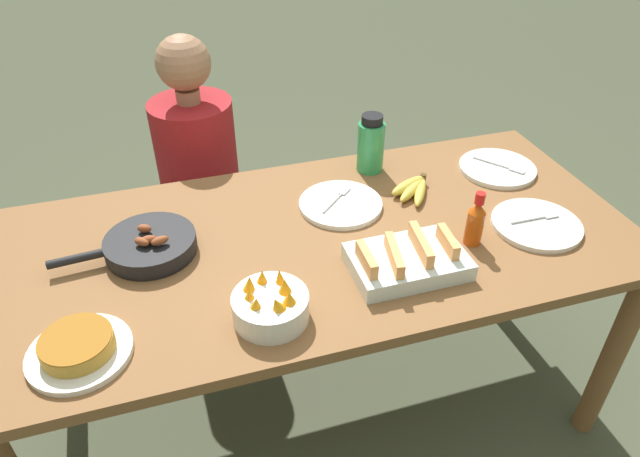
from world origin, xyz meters
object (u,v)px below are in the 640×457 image
at_px(water_bottle, 371,144).
at_px(person_figure, 204,204).
at_px(melon_tray, 407,260).
at_px(fruit_bowl_mango, 271,305).
at_px(hot_sauce_bottle, 475,222).
at_px(banana_bunch, 413,188).
at_px(skillet, 149,245).
at_px(frittata_plate_center, 78,348).
at_px(empty_plate_near_front, 341,204).
at_px(empty_plate_far_right, 497,168).
at_px(empty_plate_far_left, 536,224).

distance_m(water_bottle, person_figure, 0.77).
height_order(melon_tray, water_bottle, water_bottle).
height_order(fruit_bowl_mango, hot_sauce_bottle, hot_sauce_bottle).
height_order(banana_bunch, skillet, skillet).
bearing_deg(melon_tray, frittata_plate_center, -175.98).
height_order(empty_plate_near_front, water_bottle, water_bottle).
xyz_separation_m(frittata_plate_center, hot_sauce_bottle, (1.07, 0.11, 0.05)).
bearing_deg(fruit_bowl_mango, melon_tray, 10.01).
distance_m(empty_plate_far_right, water_bottle, 0.45).
distance_m(empty_plate_far_right, hot_sauce_bottle, 0.45).
xyz_separation_m(empty_plate_near_front, person_figure, (-0.39, 0.57, -0.29)).
relative_size(frittata_plate_center, empty_plate_far_left, 0.89).
bearing_deg(empty_plate_near_front, fruit_bowl_mango, -127.89).
bearing_deg(frittata_plate_center, empty_plate_far_right, 18.40).
bearing_deg(empty_plate_far_right, skillet, -174.42).
relative_size(frittata_plate_center, hot_sauce_bottle, 1.41).
distance_m(empty_plate_far_left, person_figure, 1.27).
height_order(skillet, frittata_plate_center, skillet).
bearing_deg(empty_plate_far_right, frittata_plate_center, -161.60).
height_order(water_bottle, person_figure, person_figure).
bearing_deg(frittata_plate_center, person_figure, 68.58).
distance_m(empty_plate_far_left, hot_sauce_bottle, 0.23).
bearing_deg(skillet, fruit_bowl_mango, 122.68).
distance_m(skillet, empty_plate_near_front, 0.59).
bearing_deg(empty_plate_near_front, person_figure, 124.22).
distance_m(skillet, empty_plate_far_left, 1.13).
bearing_deg(empty_plate_far_right, hot_sauce_bottle, -130.43).
xyz_separation_m(skillet, hot_sauce_bottle, (0.89, -0.22, 0.05)).
xyz_separation_m(empty_plate_far_left, hot_sauce_bottle, (-0.22, -0.01, 0.07)).
distance_m(frittata_plate_center, person_figure, 1.08).
xyz_separation_m(frittata_plate_center, water_bottle, (0.94, 0.59, 0.07)).
relative_size(skillet, empty_plate_far_right, 1.52).
bearing_deg(banana_bunch, empty_plate_near_front, -179.20).
xyz_separation_m(frittata_plate_center, empty_plate_far_left, (1.29, 0.12, -0.02)).
height_order(skillet, hot_sauce_bottle, hot_sauce_bottle).
distance_m(skillet, frittata_plate_center, 0.38).
bearing_deg(melon_tray, person_figure, 116.85).
bearing_deg(banana_bunch, empty_plate_far_left, -45.47).
relative_size(banana_bunch, water_bottle, 0.83).
distance_m(empty_plate_near_front, water_bottle, 0.27).
xyz_separation_m(frittata_plate_center, fruit_bowl_mango, (0.45, -0.01, 0.02)).
height_order(melon_tray, empty_plate_far_left, melon_tray).
bearing_deg(empty_plate_far_right, fruit_bowl_mango, -153.10).
xyz_separation_m(empty_plate_near_front, water_bottle, (0.17, 0.19, 0.09)).
height_order(skillet, fruit_bowl_mango, fruit_bowl_mango).
xyz_separation_m(banana_bunch, frittata_plate_center, (-1.02, -0.40, 0.01)).
xyz_separation_m(empty_plate_far_left, water_bottle, (-0.36, 0.46, 0.09)).
bearing_deg(frittata_plate_center, hot_sauce_bottle, 6.06).
relative_size(melon_tray, person_figure, 0.26).
xyz_separation_m(empty_plate_near_front, empty_plate_far_right, (0.59, 0.05, 0.00)).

